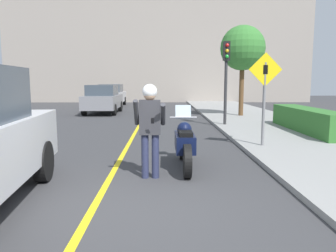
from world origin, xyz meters
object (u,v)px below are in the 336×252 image
(parked_car_silver, at_px, (111,95))
(person_biker, at_px, (150,120))
(parked_car_grey, at_px, (103,99))
(crossing_sign, at_px, (264,90))
(traffic_light, at_px, (226,67))
(motorcycle, at_px, (185,144))
(street_tree, at_px, (243,48))

(parked_car_silver, bearing_deg, person_biker, -78.98)
(parked_car_grey, distance_m, parked_car_silver, 6.08)
(crossing_sign, height_order, parked_car_grey, crossing_sign)
(traffic_light, height_order, parked_car_silver, traffic_light)
(motorcycle, distance_m, parked_car_silver, 19.07)
(person_biker, bearing_deg, crossing_sign, 41.84)
(crossing_sign, bearing_deg, motorcycle, -140.10)
(person_biker, bearing_deg, parked_car_grey, 104.02)
(motorcycle, xyz_separation_m, crossing_sign, (2.28, 1.91, 1.11))
(traffic_light, relative_size, street_tree, 0.73)
(motorcycle, height_order, parked_car_grey, parked_car_grey)
(traffic_light, distance_m, parked_car_grey, 8.74)
(crossing_sign, relative_size, parked_car_grey, 0.60)
(motorcycle, relative_size, traffic_light, 0.67)
(motorcycle, xyz_separation_m, parked_car_grey, (-4.02, 12.47, 0.34))
(crossing_sign, bearing_deg, traffic_light, 92.44)
(motorcycle, distance_m, crossing_sign, 3.17)
(crossing_sign, relative_size, parked_car_silver, 0.60)
(motorcycle, relative_size, person_biker, 1.23)
(parked_car_silver, bearing_deg, motorcycle, -76.42)
(motorcycle, relative_size, parked_car_grey, 0.53)
(parked_car_silver, bearing_deg, street_tree, -46.32)
(traffic_light, distance_m, street_tree, 4.10)
(street_tree, bearing_deg, parked_car_grey, 162.56)
(motorcycle, bearing_deg, parked_car_grey, 107.88)
(traffic_light, xyz_separation_m, parked_car_silver, (-6.56, 12.11, -1.60))
(traffic_light, bearing_deg, crossing_sign, -87.56)
(street_tree, height_order, parked_car_grey, street_tree)
(person_biker, height_order, parked_car_silver, person_biker)
(traffic_light, distance_m, parked_car_silver, 13.86)
(parked_car_grey, relative_size, parked_car_silver, 1.00)
(traffic_light, height_order, parked_car_grey, traffic_light)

